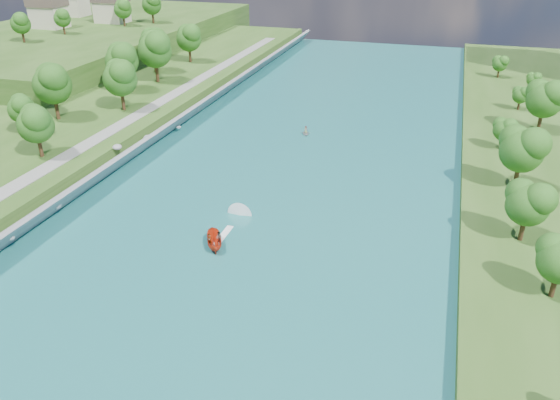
% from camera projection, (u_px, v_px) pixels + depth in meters
% --- Properties ---
extents(ground, '(260.00, 260.00, 0.00)m').
position_uv_depth(ground, '(220.00, 260.00, 65.82)').
color(ground, '#2D5119').
rests_on(ground, ground).
extents(river_water, '(55.00, 240.00, 0.10)m').
position_uv_depth(river_water, '(271.00, 191.00, 82.85)').
color(river_water, '#195F60').
rests_on(river_water, ground).
extents(ridge_west, '(60.00, 120.00, 9.00)m').
position_uv_depth(ridge_west, '(90.00, 40.00, 166.40)').
color(ridge_west, '#2D5119').
rests_on(ridge_west, ground).
extents(riprap_bank, '(3.75, 236.00, 4.19)m').
position_uv_depth(riprap_bank, '(118.00, 163.00, 88.15)').
color(riprap_bank, slate).
rests_on(riprap_bank, ground).
extents(riverside_path, '(3.00, 200.00, 0.10)m').
position_uv_depth(riverside_path, '(84.00, 146.00, 89.78)').
color(riverside_path, gray).
rests_on(riverside_path, berm_west).
extents(ridge_houses, '(29.50, 29.50, 8.40)m').
position_uv_depth(ridge_houses, '(78.00, 7.00, 168.30)').
color(ridge_houses, beige).
rests_on(ridge_houses, ridge_west).
extents(trees_east, '(12.86, 138.64, 11.63)m').
position_uv_depth(trees_east, '(534.00, 148.00, 81.86)').
color(trees_east, '#264F15').
rests_on(trees_east, berm_east).
extents(trees_ridge, '(22.75, 42.73, 10.46)m').
position_uv_depth(trees_ridge, '(104.00, 13.00, 155.56)').
color(trees_ridge, '#264F15').
rests_on(trees_ridge, ridge_west).
extents(motorboat, '(3.75, 19.28, 2.00)m').
position_uv_depth(motorboat, '(218.00, 237.00, 68.97)').
color(motorboat, red).
rests_on(motorboat, river_water).
extents(raft, '(2.34, 2.84, 1.65)m').
position_uv_depth(raft, '(306.00, 132.00, 104.78)').
color(raft, gray).
rests_on(raft, river_water).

